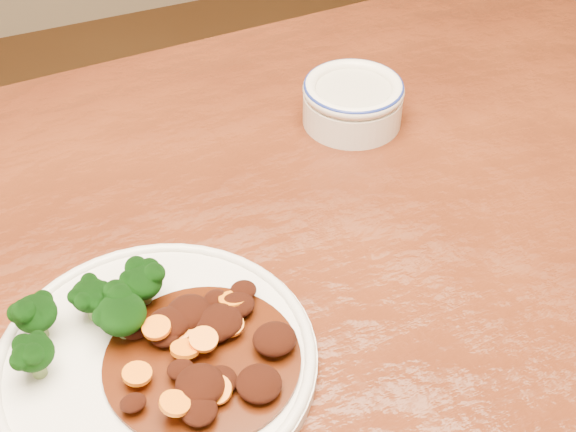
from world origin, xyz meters
name	(u,v)px	position (x,y,z in m)	size (l,w,h in m)	color
dining_table	(246,361)	(0.00, 0.00, 0.67)	(1.54, 0.97, 0.75)	#5F2710
dinner_plate	(156,359)	(-0.09, -0.03, 0.76)	(0.26, 0.26, 0.02)	white
broccoli_florets	(90,311)	(-0.13, 0.01, 0.79)	(0.13, 0.08, 0.04)	olive
mince_stew	(208,348)	(-0.05, -0.05, 0.77)	(0.16, 0.16, 0.03)	#401606
dip_bowl	(353,100)	(0.21, 0.21, 0.78)	(0.11, 0.11, 0.05)	white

